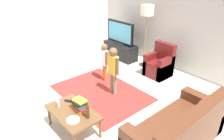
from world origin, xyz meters
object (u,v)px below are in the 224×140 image
(armchair, at_px, (160,65))
(coffee_table, at_px, (73,113))
(plate, at_px, (73,120))
(floor_lamp, at_px, (147,14))
(tv, at_px, (120,33))
(book_stack, at_px, (80,105))
(bottle, at_px, (87,112))
(couch, at_px, (181,133))
(tv_remote, at_px, (69,101))
(soda_can, at_px, (58,104))
(child_near_tv, at_px, (105,59))
(tv_stand, at_px, (120,51))
(child_center, at_px, (113,67))

(armchair, relative_size, coffee_table, 0.90)
(plate, bearing_deg, floor_lamp, 112.30)
(tv, bearing_deg, book_stack, -54.00)
(bottle, bearing_deg, couch, 41.15)
(tv_remote, relative_size, soda_can, 1.42)
(floor_lamp, distance_m, child_near_tv, 1.78)
(floor_lamp, height_order, child_near_tv, floor_lamp)
(coffee_table, bearing_deg, bottle, 17.35)
(book_stack, relative_size, plate, 1.37)
(tv, bearing_deg, soda_can, -60.71)
(couch, xyz_separation_m, floor_lamp, (-2.56, 2.04, 1.25))
(child_near_tv, bearing_deg, tv_stand, 122.95)
(armchair, relative_size, plate, 4.09)
(couch, relative_size, armchair, 2.00)
(armchair, bearing_deg, book_stack, -81.28)
(bottle, height_order, tv_remote, bottle)
(armchair, bearing_deg, tv, 179.35)
(floor_lamp, distance_m, bottle, 3.50)
(coffee_table, xyz_separation_m, book_stack, (0.05, 0.13, 0.15))
(couch, relative_size, child_near_tv, 1.79)
(coffee_table, relative_size, plate, 4.55)
(child_center, xyz_separation_m, bottle, (0.81, -1.26, -0.13))
(tv_remote, relative_size, plate, 0.77)
(armchair, height_order, book_stack, armchair)
(bottle, height_order, soda_can, bottle)
(child_center, height_order, tv_remote, child_center)
(coffee_table, xyz_separation_m, bottle, (0.32, 0.10, 0.17))
(couch, bearing_deg, tv, 151.65)
(couch, xyz_separation_m, bottle, (-1.13, -0.99, 0.26))
(bottle, xyz_separation_m, soda_can, (-0.60, -0.22, -0.07))
(bottle, distance_m, soda_can, 0.64)
(tv_stand, height_order, tv, tv)
(bottle, bearing_deg, tv, 129.16)
(tv_stand, relative_size, plate, 5.45)
(tv_stand, bearing_deg, soda_can, -60.87)
(armchair, height_order, soda_can, armchair)
(bottle, bearing_deg, child_near_tv, 133.59)
(plate, bearing_deg, book_stack, 124.64)
(coffee_table, distance_m, tv_remote, 0.32)
(couch, bearing_deg, coffee_table, -143.13)
(book_stack, distance_m, tv_remote, 0.36)
(armchair, bearing_deg, tv_remote, -88.36)
(child_near_tv, bearing_deg, armchair, 60.58)
(floor_lamp, bearing_deg, tv, -169.05)
(child_center, bearing_deg, tv, 133.47)
(tv, xyz_separation_m, coffee_table, (2.01, -2.96, -0.48))
(tv_stand, xyz_separation_m, soda_can, (1.73, -3.10, 0.24))
(tv_stand, distance_m, child_center, 2.26)
(armchair, distance_m, coffee_table, 2.96)
(floor_lamp, bearing_deg, child_near_tv, -90.48)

